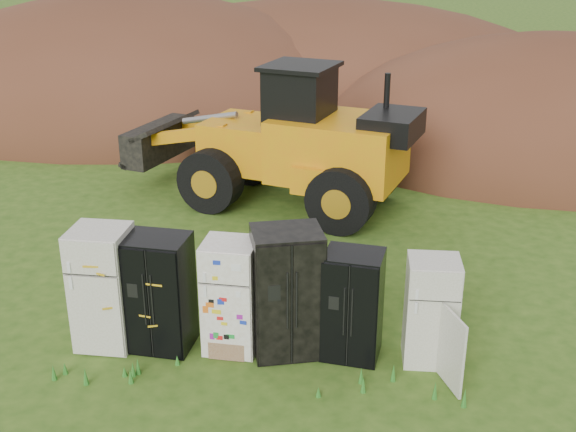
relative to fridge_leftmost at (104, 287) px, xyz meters
name	(u,v)px	position (x,y,z in m)	size (l,w,h in m)	color
ground	(266,349)	(2.42, 0.04, -0.93)	(120.00, 120.00, 0.00)	#2C4D14
fridge_leftmost	(104,287)	(0.00, 0.00, 0.00)	(0.82, 0.79, 1.87)	silver
fridge_black_side	(159,293)	(0.83, 0.01, -0.05)	(0.93, 0.73, 1.77)	black
fridge_sticker	(231,296)	(1.90, 0.06, -0.07)	(0.77, 0.71, 1.73)	white
fridge_dark_mid	(287,292)	(2.72, 0.08, 0.04)	(0.99, 0.81, 1.94)	black
fridge_black_right	(353,305)	(3.68, 0.06, -0.11)	(0.82, 0.69, 1.65)	black
fridge_open_door	(431,311)	(4.80, 0.05, -0.13)	(0.73, 0.67, 1.60)	silver
wheel_loader	(267,134)	(1.58, 6.29, 0.66)	(6.60, 2.68, 3.20)	orange
dirt_mound_right	(549,150)	(8.97, 11.16, -0.93)	(13.28, 9.74, 6.49)	#4D2918
dirt_mound_left	(134,108)	(-4.25, 14.83, -0.93)	(17.21, 12.91, 7.68)	#4D2918
dirt_mound_back	(322,97)	(2.16, 17.17, -0.93)	(18.98, 12.65, 7.04)	#4D2918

